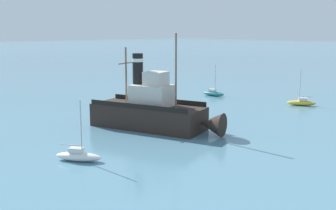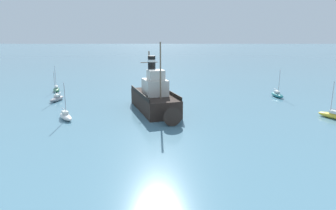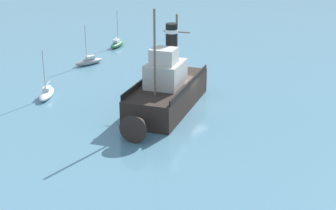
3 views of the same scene
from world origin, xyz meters
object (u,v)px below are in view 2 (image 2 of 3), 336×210
at_px(old_tugboat, 155,99).
at_px(sailboat_teal, 277,95).
at_px(sailboat_green, 56,89).
at_px(sailboat_yellow, 332,115).
at_px(sailboat_grey, 57,98).
at_px(sailboat_white, 66,116).

distance_m(old_tugboat, sailboat_teal, 23.40).
height_order(sailboat_green, sailboat_yellow, same).
relative_size(sailboat_yellow, sailboat_grey, 1.00).
bearing_deg(old_tugboat, sailboat_white, 20.57).
xyz_separation_m(sailboat_green, sailboat_grey, (-3.29, 8.61, 0.00)).
relative_size(old_tugboat, sailboat_grey, 3.01).
relative_size(sailboat_green, sailboat_yellow, 1.00).
height_order(sailboat_green, sailboat_grey, same).
xyz_separation_m(old_tugboat, sailboat_grey, (16.75, -6.64, -1.40)).
distance_m(sailboat_grey, sailboat_teal, 37.98).
distance_m(sailboat_green, sailboat_yellow, 47.54).
xyz_separation_m(old_tugboat, sailboat_green, (20.04, -15.25, -1.40)).
height_order(old_tugboat, sailboat_white, old_tugboat).
relative_size(old_tugboat, sailboat_teal, 3.01).
bearing_deg(sailboat_green, old_tugboat, 142.73).
bearing_deg(sailboat_yellow, old_tugboat, -8.67).
xyz_separation_m(sailboat_white, sailboat_teal, (-32.60, -14.41, 0.00)).
xyz_separation_m(sailboat_green, sailboat_yellow, (-43.64, 18.85, 0.00)).
xyz_separation_m(sailboat_yellow, sailboat_white, (35.13, 0.73, 0.00)).
height_order(sailboat_grey, sailboat_teal, same).
distance_m(old_tugboat, sailboat_yellow, 23.91).
bearing_deg(sailboat_grey, sailboat_white, 115.45).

